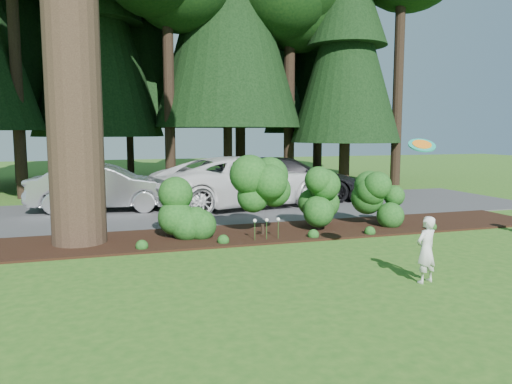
% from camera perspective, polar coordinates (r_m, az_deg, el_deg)
% --- Properties ---
extents(ground, '(80.00, 80.00, 0.00)m').
position_cam_1_polar(ground, '(10.09, 7.32, -8.31)').
color(ground, '#265819').
rests_on(ground, ground).
extents(mulch_bed, '(16.00, 2.50, 0.05)m').
position_cam_1_polar(mulch_bed, '(13.02, 1.26, -4.67)').
color(mulch_bed, black).
rests_on(mulch_bed, ground).
extents(driveway, '(22.00, 6.00, 0.03)m').
position_cam_1_polar(driveway, '(17.03, -3.39, -1.96)').
color(driveway, '#38383A').
rests_on(driveway, ground).
extents(shrub_row, '(6.53, 1.60, 1.61)m').
position_cam_1_polar(shrub_row, '(13.05, 4.62, -1.17)').
color(shrub_row, '#144214').
rests_on(shrub_row, ground).
extents(lily_cluster, '(0.69, 0.09, 0.57)m').
position_cam_1_polar(lily_cluster, '(12.05, 1.22, -3.34)').
color(lily_cluster, '#144214').
rests_on(lily_cluster, ground).
extents(car_silver_wagon, '(4.93, 2.38, 1.56)m').
position_cam_1_polar(car_silver_wagon, '(17.26, -16.99, 0.53)').
color(car_silver_wagon, '#B5B5BA').
rests_on(car_silver_wagon, driveway).
extents(car_white_suv, '(6.78, 4.12, 1.76)m').
position_cam_1_polar(car_white_suv, '(17.38, -1.38, 1.21)').
color(car_white_suv, silver).
rests_on(car_white_suv, driveway).
extents(car_dark_suv, '(6.00, 3.55, 1.63)m').
position_cam_1_polar(car_dark_suv, '(19.15, 3.50, 1.53)').
color(car_dark_suv, black).
rests_on(car_dark_suv, driveway).
extents(child, '(0.49, 0.39, 1.18)m').
position_cam_1_polar(child, '(9.25, 18.86, -6.25)').
color(child, silver).
rests_on(child, ground).
extents(frisbee, '(0.50, 0.44, 0.29)m').
position_cam_1_polar(frisbee, '(9.39, 18.43, 5.12)').
color(frisbee, '#1C9D82').
rests_on(frisbee, ground).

